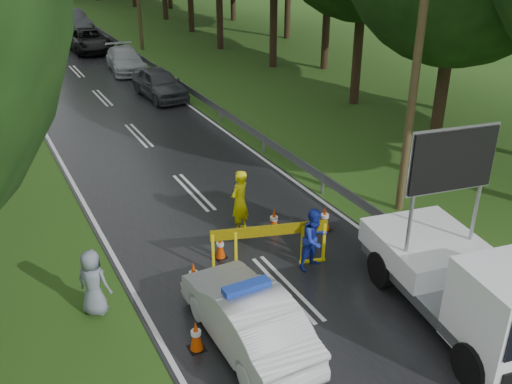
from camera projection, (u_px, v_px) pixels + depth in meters
ground at (286, 288)px, 13.83m from camera, size 160.00×160.00×0.00m
road at (57, 52)px, 37.72m from camera, size 7.00×140.00×0.02m
guardrail at (113, 39)px, 38.77m from camera, size 0.12×60.06×0.70m
utility_pole_near at (419, 42)px, 15.38m from camera, size 1.40×0.24×10.00m
police_sedan at (247, 317)px, 11.79m from camera, size 1.44×4.09×1.48m
work_truck at (474, 284)px, 12.07m from camera, size 3.10×5.48×4.14m
barrier at (270, 236)px, 14.25m from camera, size 2.87×0.91×1.23m
officer at (239, 201)px, 15.97m from camera, size 0.81×0.72×1.87m
civilian at (315, 239)px, 14.33m from camera, size 0.92×0.78×1.65m
bystander_right at (93, 282)px, 12.67m from camera, size 0.92×0.91×1.60m
queue_car_first at (160, 83)px, 27.97m from camera, size 1.90×4.28×1.43m
queue_car_second at (125, 60)px, 32.78m from camera, size 2.32×4.70×1.31m
queue_car_third at (89, 40)px, 37.63m from camera, size 2.46×5.19×1.43m
queue_car_fourth at (73, 21)px, 44.09m from camera, size 2.21×4.93×1.57m
cone_near_left at (196, 336)px, 11.73m from camera, size 0.35×0.35×0.73m
cone_center at (220, 247)px, 14.93m from camera, size 0.33×0.33×0.69m
cone_far at (274, 221)px, 16.10m from camera, size 0.37×0.37×0.77m
cone_left_mid at (194, 277)px, 13.61m from camera, size 0.37×0.37×0.79m
cone_right at (325, 219)px, 16.22m from camera, size 0.37×0.37×0.78m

